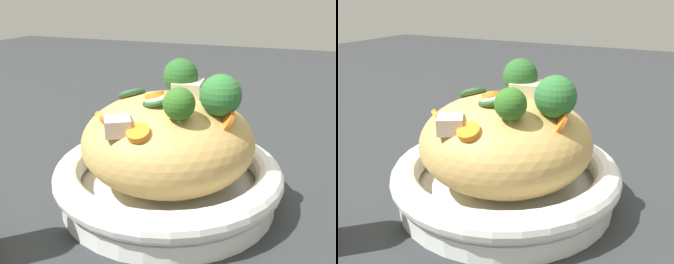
# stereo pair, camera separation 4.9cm
# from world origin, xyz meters

# --- Properties ---
(ground_plane) EXTENTS (3.00, 3.00, 0.00)m
(ground_plane) POSITION_xyz_m (0.00, 0.00, 0.00)
(ground_plane) COLOR #2A2D2E
(serving_bowl) EXTENTS (0.29, 0.29, 0.06)m
(serving_bowl) POSITION_xyz_m (0.00, 0.00, 0.03)
(serving_bowl) COLOR white
(serving_bowl) RESTS_ON ground_plane
(noodle_heap) EXTENTS (0.22, 0.22, 0.12)m
(noodle_heap) POSITION_xyz_m (-0.00, 0.00, 0.08)
(noodle_heap) COLOR tan
(noodle_heap) RESTS_ON serving_bowl
(broccoli_florets) EXTENTS (0.13, 0.13, 0.07)m
(broccoli_florets) POSITION_xyz_m (0.01, 0.04, 0.15)
(broccoli_florets) COLOR #95B575
(broccoli_florets) RESTS_ON serving_bowl
(carrot_coins) EXTENTS (0.14, 0.16, 0.04)m
(carrot_coins) POSITION_xyz_m (0.03, 0.01, 0.13)
(carrot_coins) COLOR orange
(carrot_coins) RESTS_ON serving_bowl
(zucchini_slices) EXTENTS (0.15, 0.13, 0.04)m
(zucchini_slices) POSITION_xyz_m (-0.01, -0.00, 0.14)
(zucchini_slices) COLOR beige
(zucchini_slices) RESTS_ON serving_bowl
(chicken_chunks) EXTENTS (0.14, 0.09, 0.04)m
(chicken_chunks) POSITION_xyz_m (0.01, 0.00, 0.14)
(chicken_chunks) COLOR beige
(chicken_chunks) RESTS_ON serving_bowl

